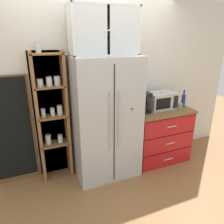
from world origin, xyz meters
The scene contains 13 objects.
ground_plane centered at (0.00, 0.00, 0.00)m, with size 10.67×10.67×0.00m, color olive.
wall_back_cream centered at (0.00, 0.40, 1.27)m, with size 4.97×0.10×2.55m, color silver.
refrigerator centered at (0.00, 0.04, 0.88)m, with size 0.91×0.65×1.76m.
pantry_shelf_column centered at (-0.71, 0.29, 0.96)m, with size 0.47×0.27×1.93m.
counter_cabinet centered at (0.96, 0.06, 0.45)m, with size 0.96×0.62×0.89m.
microwave centered at (0.97, 0.11, 1.02)m, with size 0.44×0.33×0.26m.
coffee_maker centered at (0.62, 0.06, 1.05)m, with size 0.17×0.20×0.31m.
mug_sage centered at (1.27, -0.02, 0.93)m, with size 0.11×0.07×0.09m.
mug_navy centered at (0.96, 0.02, 0.93)m, with size 0.12×0.08×0.09m.
bottle_cobalt centered at (1.37, 0.03, 1.01)m, with size 0.07×0.07×0.28m.
bottle_green centered at (0.96, 0.07, 1.01)m, with size 0.06×0.06×0.26m.
upper_cabinet centered at (0.00, 0.08, 2.05)m, with size 0.88×0.32×0.60m.
chalkboard_menu centered at (-1.26, 0.33, 0.77)m, with size 0.60×0.04×1.54m.
Camera 1 is at (-1.00, -2.60, 1.99)m, focal length 33.98 mm.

